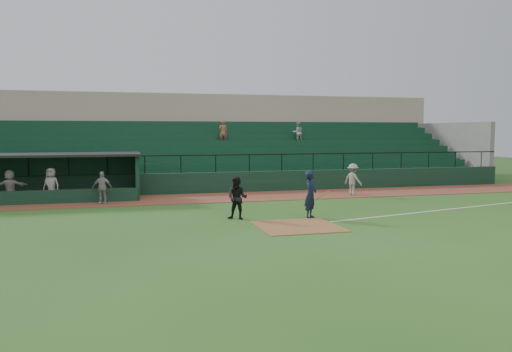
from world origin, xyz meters
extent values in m
plane|color=#2A551B|center=(0.00, 0.00, 0.00)|extent=(90.00, 90.00, 0.00)
cube|color=brown|center=(0.00, 8.00, 0.01)|extent=(40.00, 4.00, 0.03)
cube|color=brown|center=(0.00, -1.00, 0.01)|extent=(3.00, 3.00, 0.03)
cube|color=white|center=(8.00, 1.20, 0.01)|extent=(17.49, 4.44, 0.01)
cube|color=black|center=(0.00, 10.20, 0.60)|extent=(36.00, 0.35, 1.20)
cylinder|color=black|center=(0.00, 10.20, 2.20)|extent=(36.00, 0.06, 0.06)
cube|color=slate|center=(0.00, 15.10, 1.80)|extent=(36.00, 9.00, 3.60)
cube|color=#103B23|center=(0.00, 14.60, 2.25)|extent=(34.56, 8.00, 4.05)
cube|color=slate|center=(18.00, 15.15, 2.10)|extent=(0.35, 9.50, 4.20)
cube|color=tan|center=(0.00, 21.60, 3.20)|extent=(38.00, 3.00, 6.40)
cube|color=slate|center=(0.00, 19.60, 3.70)|extent=(36.00, 2.00, 0.20)
imported|color=#A2A2A2|center=(6.06, 15.90, 3.47)|extent=(0.75, 0.58, 1.54)
imported|color=#9B4B39|center=(0.60, 15.90, 3.51)|extent=(0.59, 0.39, 1.62)
cube|color=black|center=(-9.75, 10.40, 1.15)|extent=(8.50, 0.20, 2.30)
cube|color=black|center=(-5.50, 9.10, 1.15)|extent=(0.20, 2.60, 2.30)
cube|color=black|center=(-9.75, 9.10, 2.36)|extent=(8.90, 3.20, 0.12)
cube|color=olive|center=(-9.75, 10.00, 0.25)|extent=(7.65, 0.40, 0.50)
cube|color=black|center=(-9.75, 7.75, 0.35)|extent=(8.50, 0.12, 0.70)
imported|color=black|center=(1.14, 0.63, 0.98)|extent=(0.81, 0.85, 1.95)
cylinder|color=olive|center=(1.54, 0.43, 0.95)|extent=(0.79, 0.34, 0.35)
imported|color=black|center=(-1.83, 1.14, 0.87)|extent=(1.06, 0.99, 1.74)
imported|color=gray|center=(6.11, 7.00, 0.90)|extent=(1.08, 1.30, 1.75)
imported|color=#99948F|center=(-7.23, 7.06, 0.82)|extent=(0.99, 0.56, 1.59)
imported|color=gray|center=(-9.66, 8.08, 0.90)|extent=(1.00, 0.85, 1.74)
imported|color=#A9A49E|center=(-11.58, 8.34, 0.86)|extent=(1.55, 0.50, 1.66)
camera|label=1|loc=(-6.48, -18.94, 3.57)|focal=36.09mm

